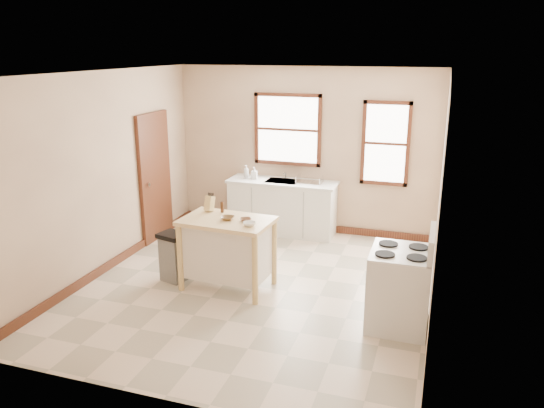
{
  "coord_description": "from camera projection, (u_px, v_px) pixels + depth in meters",
  "views": [
    {
      "loc": [
        2.23,
        -6.13,
        3.1
      ],
      "look_at": [
        0.1,
        0.4,
        1.06
      ],
      "focal_mm": 35.0,
      "sensor_mm": 36.0,
      "label": 1
    }
  ],
  "objects": [
    {
      "name": "floor",
      "position": [
        256.0,
        287.0,
        7.13
      ],
      "size": [
        5.0,
        5.0,
        0.0
      ],
      "primitive_type": "plane",
      "color": "tan",
      "rests_on": "ground"
    },
    {
      "name": "ceiling",
      "position": [
        254.0,
        73.0,
        6.33
      ],
      "size": [
        5.0,
        5.0,
        0.0
      ],
      "primitive_type": "plane",
      "rotation": [
        3.14,
        0.0,
        0.0
      ],
      "color": "white",
      "rests_on": "ground"
    },
    {
      "name": "wall_back",
      "position": [
        305.0,
        151.0,
        9.01
      ],
      "size": [
        4.5,
        0.04,
        2.8
      ],
      "primitive_type": "cube",
      "color": "tan",
      "rests_on": "ground"
    },
    {
      "name": "wall_left",
      "position": [
        103.0,
        173.0,
        7.4
      ],
      "size": [
        0.04,
        5.0,
        2.8
      ],
      "primitive_type": "cube",
      "color": "tan",
      "rests_on": "ground"
    },
    {
      "name": "wall_right",
      "position": [
        439.0,
        202.0,
        6.06
      ],
      "size": [
        0.04,
        5.0,
        2.8
      ],
      "primitive_type": "cube",
      "color": "tan",
      "rests_on": "ground"
    },
    {
      "name": "window_main",
      "position": [
        288.0,
        130.0,
        8.98
      ],
      "size": [
        1.17,
        0.06,
        1.22
      ],
      "primitive_type": null,
      "color": "#3C1710",
      "rests_on": "wall_back"
    },
    {
      "name": "window_side",
      "position": [
        386.0,
        144.0,
        8.53
      ],
      "size": [
        0.77,
        0.06,
        1.37
      ],
      "primitive_type": null,
      "color": "#3C1710",
      "rests_on": "wall_back"
    },
    {
      "name": "door_left",
      "position": [
        155.0,
        177.0,
        8.67
      ],
      "size": [
        0.06,
        0.9,
        2.1
      ],
      "primitive_type": "cube",
      "color": "#3C1710",
      "rests_on": "ground"
    },
    {
      "name": "baseboard_back",
      "position": [
        303.0,
        226.0,
        9.36
      ],
      "size": [
        4.5,
        0.04,
        0.12
      ],
      "primitive_type": "cube",
      "color": "#3C1710",
      "rests_on": "ground"
    },
    {
      "name": "baseboard_left",
      "position": [
        113.0,
        262.0,
        7.77
      ],
      "size": [
        0.04,
        5.0,
        0.12
      ],
      "primitive_type": "cube",
      "color": "#3C1710",
      "rests_on": "ground"
    },
    {
      "name": "sink_counter",
      "position": [
        282.0,
        207.0,
        9.09
      ],
      "size": [
        1.86,
        0.62,
        0.92
      ],
      "primitive_type": null,
      "color": "silver",
      "rests_on": "ground"
    },
    {
      "name": "faucet",
      "position": [
        286.0,
        172.0,
        9.09
      ],
      "size": [
        0.03,
        0.03,
        0.22
      ],
      "primitive_type": "cylinder",
      "color": "silver",
      "rests_on": "sink_counter"
    },
    {
      "name": "soap_bottle_a",
      "position": [
        246.0,
        172.0,
        9.12
      ],
      "size": [
        0.12,
        0.12,
        0.23
      ],
      "primitive_type": "imported",
      "rotation": [
        0.0,
        0.0,
        -0.41
      ],
      "color": "#B2B2B2",
      "rests_on": "sink_counter"
    },
    {
      "name": "soap_bottle_b",
      "position": [
        254.0,
        173.0,
        9.06
      ],
      "size": [
        0.11,
        0.11,
        0.21
      ],
      "primitive_type": "imported",
      "rotation": [
        0.0,
        0.0,
        0.15
      ],
      "color": "#B2B2B2",
      "rests_on": "sink_counter"
    },
    {
      "name": "dish_rack",
      "position": [
        310.0,
        180.0,
        8.82
      ],
      "size": [
        0.48,
        0.39,
        0.11
      ],
      "primitive_type": null,
      "rotation": [
        0.0,
        0.0,
        0.2
      ],
      "color": "silver",
      "rests_on": "sink_counter"
    },
    {
      "name": "kitchen_island",
      "position": [
        228.0,
        253.0,
        7.0
      ],
      "size": [
        1.21,
        0.82,
        0.96
      ],
      "primitive_type": null,
      "rotation": [
        0.0,
        0.0,
        -0.06
      ],
      "color": "#E6C687",
      "rests_on": "ground"
    },
    {
      "name": "knife_block",
      "position": [
        209.0,
        204.0,
        7.17
      ],
      "size": [
        0.12,
        0.12,
        0.2
      ],
      "primitive_type": null,
      "rotation": [
        0.0,
        0.0,
        -0.23
      ],
      "color": "#DAB472",
      "rests_on": "kitchen_island"
    },
    {
      "name": "pepper_grinder",
      "position": [
        222.0,
        207.0,
        7.12
      ],
      "size": [
        0.06,
        0.06,
        0.15
      ],
      "primitive_type": "cylinder",
      "rotation": [
        0.0,
        0.0,
        0.36
      ],
      "color": "#3E2210",
      "rests_on": "kitchen_island"
    },
    {
      "name": "bowl_a",
      "position": [
        228.0,
        218.0,
        6.84
      ],
      "size": [
        0.19,
        0.19,
        0.04
      ],
      "primitive_type": "imported",
      "rotation": [
        0.0,
        0.0,
        0.1
      ],
      "color": "brown",
      "rests_on": "kitchen_island"
    },
    {
      "name": "bowl_b",
      "position": [
        246.0,
        220.0,
        6.78
      ],
      "size": [
        0.2,
        0.2,
        0.04
      ],
      "primitive_type": "imported",
      "rotation": [
        0.0,
        0.0,
        0.49
      ],
      "color": "brown",
      "rests_on": "kitchen_island"
    },
    {
      "name": "bowl_c",
      "position": [
        249.0,
        224.0,
        6.6
      ],
      "size": [
        0.17,
        0.17,
        0.05
      ],
      "primitive_type": "imported",
      "rotation": [
        0.0,
        0.0,
        -0.07
      ],
      "color": "white",
      "rests_on": "kitchen_island"
    },
    {
      "name": "trash_bin",
      "position": [
        173.0,
        257.0,
        7.24
      ],
      "size": [
        0.42,
        0.38,
        0.68
      ],
      "primitive_type": null,
      "rotation": [
        0.0,
        0.0,
        -0.26
      ],
      "color": "slate",
      "rests_on": "ground"
    },
    {
      "name": "gas_stove",
      "position": [
        400.0,
        278.0,
        5.99
      ],
      "size": [
        0.74,
        0.74,
        1.18
      ],
      "primitive_type": null,
      "color": "silver",
      "rests_on": "ground"
    }
  ]
}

